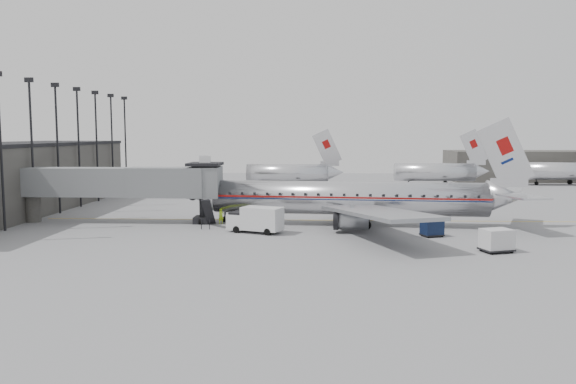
# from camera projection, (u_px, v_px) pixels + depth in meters

# --- Properties ---
(ground) EXTENTS (160.00, 160.00, 0.00)m
(ground) POSITION_uv_depth(u_px,v_px,m) (289.00, 229.00, 55.21)
(ground) COLOR slate
(ground) RESTS_ON ground
(terminal) EXTENTS (12.00, 46.00, 8.00)m
(terminal) POSITION_uv_depth(u_px,v_px,m) (5.00, 179.00, 66.18)
(terminal) COLOR #3C3A36
(terminal) RESTS_ON ground
(hangar) EXTENTS (30.00, 12.00, 6.00)m
(hangar) POSITION_uv_depth(u_px,v_px,m) (525.00, 166.00, 112.60)
(hangar) COLOR #3C3A36
(hangar) RESTS_ON ground
(apron_line) EXTENTS (60.00, 0.15, 0.01)m
(apron_line) POSITION_uv_depth(u_px,v_px,m) (319.00, 220.00, 61.04)
(apron_line) COLOR gold
(apron_line) RESTS_ON ground
(jet_bridge) EXTENTS (21.00, 6.20, 7.10)m
(jet_bridge) POSITION_uv_depth(u_px,v_px,m) (133.00, 183.00, 59.13)
(jet_bridge) COLOR slate
(jet_bridge) RESTS_ON ground
(floodlight_masts) EXTENTS (0.90, 42.25, 15.25)m
(floodlight_masts) POSITION_uv_depth(u_px,v_px,m) (68.00, 142.00, 68.44)
(floodlight_masts) COLOR black
(floodlight_masts) RESTS_ON ground
(distant_aircraft_near) EXTENTS (16.39, 3.20, 10.26)m
(distant_aircraft_near) POSITION_uv_depth(u_px,v_px,m) (289.00, 172.00, 96.74)
(distant_aircraft_near) COLOR silver
(distant_aircraft_near) RESTS_ON ground
(distant_aircraft_mid) EXTENTS (16.39, 3.20, 10.26)m
(distant_aircraft_mid) POSITION_uv_depth(u_px,v_px,m) (436.00, 171.00, 99.60)
(distant_aircraft_mid) COLOR silver
(distant_aircraft_mid) RESTS_ON ground
(distant_aircraft_far) EXTENTS (16.39, 3.20, 10.26)m
(distant_aircraft_far) POSITION_uv_depth(u_px,v_px,m) (563.00, 170.00, 102.56)
(distant_aircraft_far) COLOR silver
(distant_aircraft_far) RESTS_ON ground
(airliner) EXTENTS (34.92, 32.24, 11.04)m
(airliner) POSITION_uv_depth(u_px,v_px,m) (355.00, 198.00, 57.55)
(airliner) COLOR silver
(airliner) RESTS_ON ground
(service_van) EXTENTS (5.61, 3.81, 2.47)m
(service_van) POSITION_uv_depth(u_px,v_px,m) (256.00, 219.00, 53.24)
(service_van) COLOR silver
(service_van) RESTS_ON ground
(baggage_cart_navy) EXTENTS (2.26, 2.00, 1.47)m
(baggage_cart_navy) POSITION_uv_depth(u_px,v_px,m) (432.00, 228.00, 51.22)
(baggage_cart_navy) COLOR #0D1734
(baggage_cart_navy) RESTS_ON ground
(baggage_cart_white) EXTENTS (2.80, 2.44, 1.85)m
(baggage_cart_white) POSITION_uv_depth(u_px,v_px,m) (497.00, 240.00, 44.44)
(baggage_cart_white) COLOR #BEBDBF
(baggage_cart_white) RESTS_ON ground
(ramp_worker) EXTENTS (0.72, 0.68, 1.65)m
(ramp_worker) POSITION_uv_depth(u_px,v_px,m) (221.00, 216.00, 58.41)
(ramp_worker) COLOR #A1D519
(ramp_worker) RESTS_ON ground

